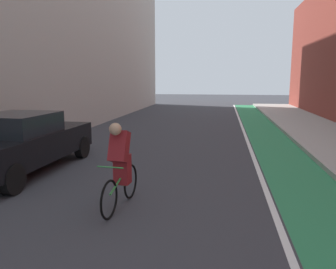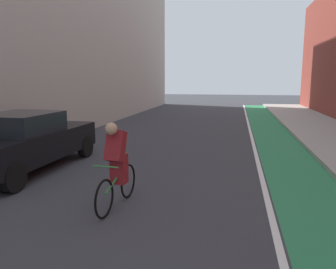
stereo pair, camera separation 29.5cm
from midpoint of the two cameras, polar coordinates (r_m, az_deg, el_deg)
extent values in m
plane|color=#38383D|center=(11.11, 1.63, -2.86)|extent=(81.47, 81.47, 0.00)
cube|color=#2D8451|center=(13.03, 18.96, -1.53)|extent=(1.60, 37.03, 0.00)
cube|color=white|center=(12.94, 15.01, -1.41)|extent=(0.12, 37.03, 0.00)
cube|color=black|center=(9.43, -22.17, -1.59)|extent=(1.89, 4.47, 0.70)
cube|color=black|center=(9.17, -23.18, 1.68)|extent=(1.62, 1.89, 0.55)
cylinder|color=black|center=(11.30, -20.67, -1.56)|extent=(0.23, 0.66, 0.66)
cylinder|color=black|center=(10.50, -13.18, -2.01)|extent=(0.23, 0.66, 0.66)
cylinder|color=black|center=(7.73, -24.05, -6.74)|extent=(0.23, 0.66, 0.66)
torus|color=black|center=(5.90, -9.43, -10.82)|extent=(0.09, 0.69, 0.69)
torus|color=black|center=(6.81, -5.61, -7.94)|extent=(0.09, 0.69, 0.69)
cylinder|color=#338C3F|center=(6.29, -7.42, -7.38)|extent=(0.12, 0.96, 0.33)
cylinder|color=#338C3F|center=(6.43, -6.78, -6.25)|extent=(0.05, 0.12, 0.55)
cylinder|color=#338C3F|center=(5.81, -9.24, -5.47)|extent=(0.48, 0.06, 0.02)
cube|color=maroon|center=(6.34, -7.07, -5.82)|extent=(0.30, 0.26, 0.56)
cube|color=maroon|center=(6.12, -7.63, -1.97)|extent=(0.35, 0.42, 0.60)
sphere|color=tan|center=(5.92, -8.31, 0.97)|extent=(0.22, 0.22, 0.22)
cube|color=tan|center=(6.22, -7.18, -1.57)|extent=(0.28, 0.29, 0.39)
camera|label=1|loc=(0.15, -88.94, 0.18)|focal=35.59mm
camera|label=2|loc=(0.15, 91.06, -0.18)|focal=35.59mm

